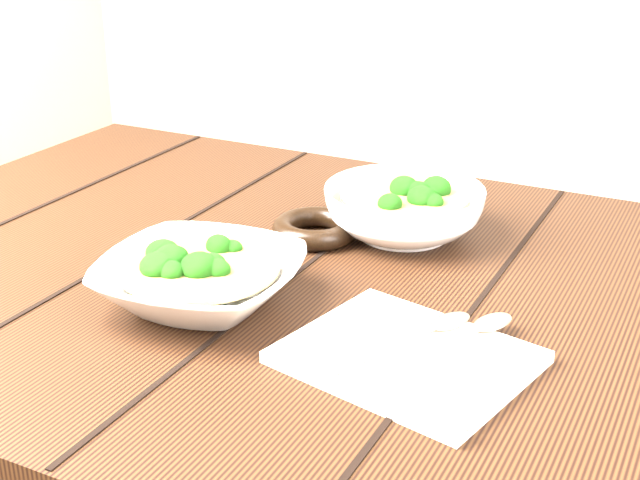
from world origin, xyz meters
TOP-DOWN VIEW (x-y plane):
  - table at (0.00, 0.00)m, footprint 1.20×0.80m
  - soup_bowl_front at (-0.07, -0.11)m, footprint 0.23×0.23m
  - soup_bowl_back at (0.04, 0.15)m, footprint 0.21×0.21m
  - trivet at (-0.05, 0.09)m, footprint 0.13×0.13m
  - napkin at (0.16, -0.13)m, footprint 0.24×0.21m
  - spoon_left at (0.16, -0.09)m, footprint 0.08×0.16m
  - spoon_right at (0.20, -0.08)m, footprint 0.08×0.16m

SIDE VIEW (x-z plane):
  - table at x=0.00m, z-range 0.26..1.01m
  - napkin at x=0.16m, z-range 0.75..0.76m
  - trivet at x=-0.05m, z-range 0.75..0.78m
  - spoon_left at x=0.16m, z-range 0.76..0.77m
  - spoon_right at x=0.20m, z-range 0.76..0.77m
  - soup_bowl_front at x=-0.07m, z-range 0.75..0.81m
  - soup_bowl_back at x=0.04m, z-range 0.75..0.82m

